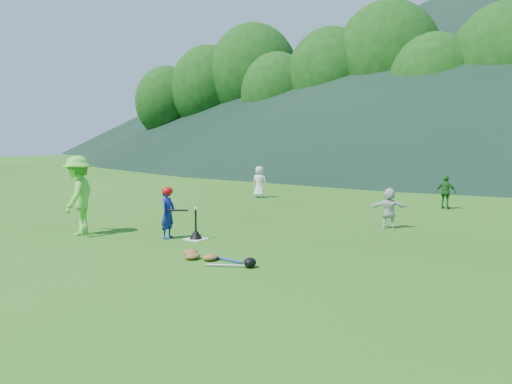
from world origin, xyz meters
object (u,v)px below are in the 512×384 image
batter_child (168,213)px  equipment_pile (210,257)px  fielder_a (259,182)px  fielder_c (446,192)px  batting_tee (196,234)px  adult_coach (78,195)px  fielder_d (389,208)px  home_plate (196,239)px

batter_child → equipment_pile: 2.53m
fielder_a → fielder_c: (7.02, 0.78, -0.07)m
batter_child → batting_tee: batter_child is taller
adult_coach → batting_tee: bearing=78.1°
adult_coach → fielder_c: bearing=113.2°
fielder_d → fielder_a: bearing=-57.5°
home_plate → fielder_d: 5.15m
home_plate → fielder_d: fielder_d is taller
fielder_d → batter_child: bearing=20.6°
batter_child → fielder_d: (3.84, 4.26, -0.07)m
fielder_c → batting_tee: (-3.54, -8.66, -0.44)m
batter_child → fielder_a: fielder_a is taller
home_plate → batter_child: size_ratio=0.37×
home_plate → equipment_pile: (1.57, -1.40, 0.06)m
adult_coach → fielder_c: (6.32, 9.79, -0.40)m
equipment_pile → fielder_c: bearing=78.9°
fielder_d → batting_tee: bearing=23.8°
home_plate → adult_coach: adult_coach is taller
adult_coach → batting_tee: (2.79, 1.12, -0.84)m
fielder_a → batting_tee: bearing=105.4°
fielder_a → fielder_c: size_ratio=1.12×
batter_child → batting_tee: size_ratio=1.77×
fielder_a → batting_tee: (3.48, -7.88, -0.50)m
fielder_c → home_plate: bearing=69.7°
fielder_c → equipment_pile: 10.27m
adult_coach → fielder_d: adult_coach is taller
adult_coach → fielder_d: bearing=96.5°
home_plate → batting_tee: size_ratio=0.66×
batter_child → fielder_a: 8.63m
fielder_c → fielder_d: size_ratio=1.06×
adult_coach → fielder_d: 7.89m
batting_tee → fielder_a: bearing=113.9°
home_plate → fielder_a: size_ratio=0.36×
fielder_a → fielder_d: size_ratio=1.18×
fielder_a → equipment_pile: size_ratio=0.70×
fielder_d → adult_coach: bearing=13.1°
equipment_pile → adult_coach: bearing=176.4°
fielder_a → fielder_c: bearing=178.0°
home_plate → batter_child: 0.90m
fielder_d → equipment_pile: fielder_d is taller
adult_coach → fielder_a: size_ratio=1.53×
batting_tee → home_plate: bearing=0.0°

